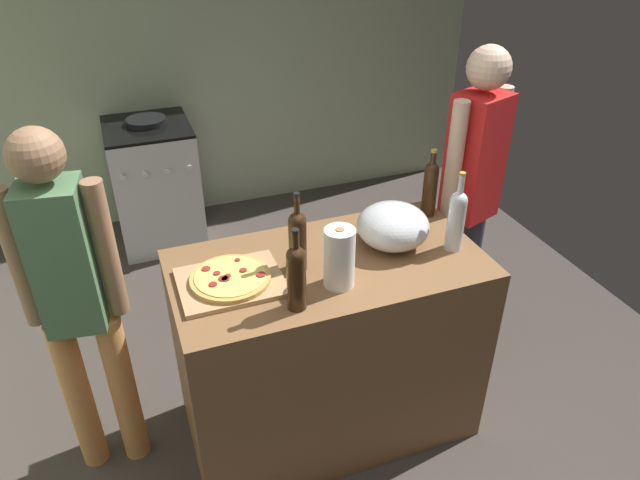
# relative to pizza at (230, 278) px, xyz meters

# --- Properties ---
(ground_plane) EXTENTS (4.40, 3.67, 0.02)m
(ground_plane) POSITION_rel_pizza_xyz_m (0.29, 0.86, -0.97)
(ground_plane) COLOR #3F3833
(kitchen_wall_rear) EXTENTS (4.40, 0.10, 2.60)m
(kitchen_wall_rear) POSITION_rel_pizza_xyz_m (0.29, 2.45, 0.34)
(kitchen_wall_rear) COLOR #99A889
(kitchen_wall_rear) RESTS_ON ground_plane
(counter) EXTENTS (1.29, 0.68, 0.93)m
(counter) POSITION_rel_pizza_xyz_m (0.41, 0.01, -0.50)
(counter) COLOR brown
(counter) RESTS_ON ground_plane
(cutting_board) EXTENTS (0.40, 0.32, 0.02)m
(cutting_board) POSITION_rel_pizza_xyz_m (0.00, -0.00, -0.02)
(cutting_board) COLOR tan
(cutting_board) RESTS_ON counter
(pizza) EXTENTS (0.31, 0.31, 0.03)m
(pizza) POSITION_rel_pizza_xyz_m (0.00, 0.00, 0.00)
(pizza) COLOR tan
(pizza) RESTS_ON cutting_board
(mixing_bowl) EXTENTS (0.31, 0.31, 0.19)m
(mixing_bowl) POSITION_rel_pizza_xyz_m (0.71, 0.04, 0.06)
(mixing_bowl) COLOR #B2B2B7
(mixing_bowl) RESTS_ON counter
(paper_towel_roll) EXTENTS (0.12, 0.12, 0.25)m
(paper_towel_roll) POSITION_rel_pizza_xyz_m (0.39, -0.14, 0.09)
(paper_towel_roll) COLOR white
(paper_towel_roll) RESTS_ON counter
(wine_bottle_amber) EXTENTS (0.07, 0.07, 0.35)m
(wine_bottle_amber) POSITION_rel_pizza_xyz_m (0.94, -0.07, 0.12)
(wine_bottle_amber) COLOR silver
(wine_bottle_amber) RESTS_ON counter
(wine_bottle_clear) EXTENTS (0.07, 0.07, 0.34)m
(wine_bottle_clear) POSITION_rel_pizza_xyz_m (0.28, 0.01, 0.11)
(wine_bottle_clear) COLOR #331E0F
(wine_bottle_clear) RESTS_ON counter
(wine_bottle_dark) EXTENTS (0.07, 0.07, 0.33)m
(wine_bottle_dark) POSITION_rel_pizza_xyz_m (0.20, -0.22, 0.11)
(wine_bottle_dark) COLOR #331E0F
(wine_bottle_dark) RESTS_ON counter
(wine_bottle_green) EXTENTS (0.07, 0.07, 0.33)m
(wine_bottle_green) POSITION_rel_pizza_xyz_m (0.99, 0.22, 0.12)
(wine_bottle_green) COLOR #331E0F
(wine_bottle_green) RESTS_ON counter
(stove) EXTENTS (0.56, 0.63, 0.91)m
(stove) POSITION_rel_pizza_xyz_m (-0.11, 2.05, -0.52)
(stove) COLOR #B7B7BC
(stove) RESTS_ON ground_plane
(person_in_stripes) EXTENTS (0.38, 0.23, 1.59)m
(person_in_stripes) POSITION_rel_pizza_xyz_m (-0.57, 0.16, -0.05)
(person_in_stripes) COLOR #D88C4C
(person_in_stripes) RESTS_ON ground_plane
(person_in_red) EXTENTS (0.38, 0.27, 1.66)m
(person_in_red) POSITION_rel_pizza_xyz_m (1.28, 0.32, 0.00)
(person_in_red) COLOR #383D4C
(person_in_red) RESTS_ON ground_plane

